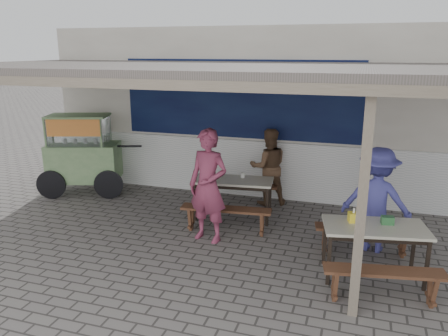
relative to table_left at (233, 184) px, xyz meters
name	(u,v)px	position (x,y,z in m)	size (l,w,h in m)	color
ground	(196,254)	(-0.11, -1.60, -0.67)	(60.00, 60.00, 0.00)	#66615C
back_wall	(254,112)	(-0.12, 1.97, 1.05)	(9.00, 1.28, 3.50)	beige
warung_roof	(215,71)	(-0.10, -0.71, 2.05)	(9.00, 4.21, 2.81)	#554D49
table_left	(233,184)	(0.00, 0.00, 0.00)	(1.50, 0.80, 0.75)	beige
bench_left_street	(226,214)	(0.08, -0.69, -0.33)	(1.56, 0.46, 0.45)	brown
bench_left_wall	(239,189)	(-0.08, 0.69, -0.33)	(1.56, 0.46, 0.45)	brown
table_right	(375,231)	(2.45, -1.49, 0.00)	(1.46, 0.95, 0.75)	beige
bench_right_street	(384,278)	(2.57, -2.15, -0.33)	(1.48, 0.54, 0.45)	brown
bench_right_wall	(364,234)	(2.32, -0.84, -0.33)	(1.48, 0.54, 0.45)	brown
vendor_cart	(82,151)	(-3.51, 0.44, 0.26)	(2.02, 1.29, 1.71)	#7FA16B
patron_street_side	(208,186)	(-0.11, -1.03, 0.26)	(0.68, 0.44, 1.85)	#7E304A
patron_wall_side	(268,167)	(0.44, 0.98, 0.10)	(0.75, 0.59, 1.55)	brown
patron_right_table	(377,200)	(2.47, -0.59, 0.15)	(1.06, 0.61, 1.64)	#424295
tissue_box	(353,217)	(2.15, -1.44, 0.15)	(0.13, 0.13, 0.13)	yellow
donation_box	(387,220)	(2.60, -1.38, 0.14)	(0.16, 0.11, 0.11)	#2E6938
condiment_jar	(243,175)	(0.13, 0.17, 0.13)	(0.08, 0.08, 0.09)	silver
condiment_bowl	(219,176)	(-0.29, 0.05, 0.10)	(0.19, 0.19, 0.05)	silver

